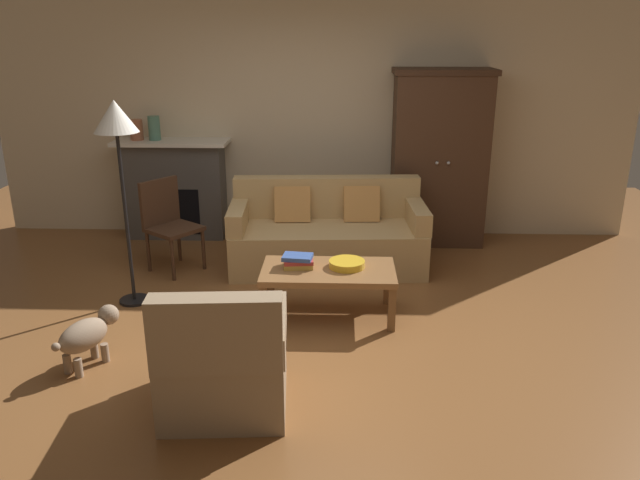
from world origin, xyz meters
name	(u,v)px	position (x,y,z in m)	size (l,w,h in m)	color
ground_plane	(298,328)	(0.00, 0.00, 0.00)	(9.60, 9.60, 0.00)	brown
back_wall	(312,112)	(0.00, 2.55, 1.40)	(7.20, 0.10, 2.80)	beige
fireplace	(176,188)	(-1.55, 2.30, 0.57)	(1.26, 0.48, 1.12)	#4C4947
armoire	(439,158)	(1.40, 2.22, 0.95)	(1.06, 0.57, 1.90)	#472D1E
couch	(327,236)	(0.20, 1.40, 0.32)	(1.96, 0.96, 0.86)	tan
coffee_table	(328,275)	(0.24, 0.25, 0.37)	(1.10, 0.60, 0.42)	olive
fruit_bowl	(347,264)	(0.39, 0.29, 0.45)	(0.30, 0.30, 0.06)	gold
book_stack	(298,261)	(-0.01, 0.28, 0.47)	(0.27, 0.20, 0.11)	gold
mantel_vase_terracotta	(136,130)	(-1.93, 2.28, 1.23)	(0.14, 0.14, 0.23)	#A86042
mantel_vase_jade	(154,128)	(-1.73, 2.28, 1.25)	(0.13, 0.13, 0.26)	slate
armchair_near_left	(224,363)	(-0.38, -1.10, 0.32)	(0.83, 0.82, 0.88)	#997F60
side_chair_wooden	(168,219)	(-1.37, 1.28, 0.51)	(0.62, 0.62, 0.90)	#472D1E
floor_lamp	(116,129)	(-1.48, 0.46, 1.52)	(0.36, 0.36, 1.76)	black
dog	(87,334)	(-1.45, -0.63, 0.25)	(0.36, 0.53, 0.39)	gray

